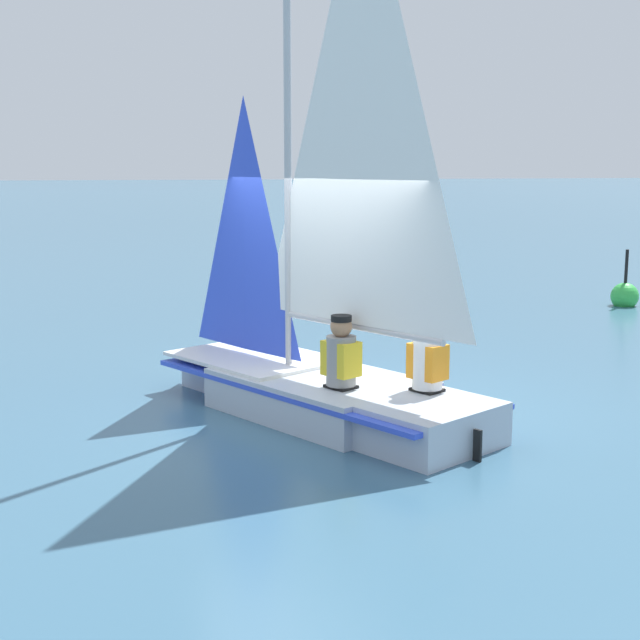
{
  "coord_description": "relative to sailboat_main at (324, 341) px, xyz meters",
  "views": [
    {
      "loc": [
        -1.83,
        -9.04,
        2.67
      ],
      "look_at": [
        0.0,
        0.0,
        1.03
      ],
      "focal_mm": 50.0,
      "sensor_mm": 36.0,
      "label": 1
    }
  ],
  "objects": [
    {
      "name": "ground_plane",
      "position": [
        -0.03,
        0.05,
        -0.81
      ],
      "size": [
        260.0,
        260.0,
        0.0
      ],
      "primitive_type": "plane",
      "color": "#38607A"
    },
    {
      "name": "sailboat_main",
      "position": [
        0.0,
        0.0,
        0.0
      ],
      "size": [
        3.29,
        4.12,
        5.65
      ],
      "rotation": [
        0.0,
        0.0,
        2.12
      ],
      "color": "#B2BCCC",
      "rests_on": "ground_plane"
    },
    {
      "name": "sailor_helm",
      "position": [
        0.07,
        -0.51,
        -0.18
      ],
      "size": [
        0.41,
        0.43,
        1.16
      ],
      "rotation": [
        0.0,
        0.0,
        2.12
      ],
      "color": "black",
      "rests_on": "ground_plane"
    },
    {
      "name": "sailor_crew",
      "position": [
        0.88,
        -0.81,
        -0.18
      ],
      "size": [
        0.41,
        0.43,
        1.16
      ],
      "rotation": [
        0.0,
        0.0,
        2.12
      ],
      "color": "black",
      "rests_on": "ground_plane"
    },
    {
      "name": "buoy_marker",
      "position": [
        7.04,
        6.07,
        -0.62
      ],
      "size": [
        0.51,
        0.51,
        1.14
      ],
      "color": "green",
      "rests_on": "ground_plane"
    }
  ]
}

